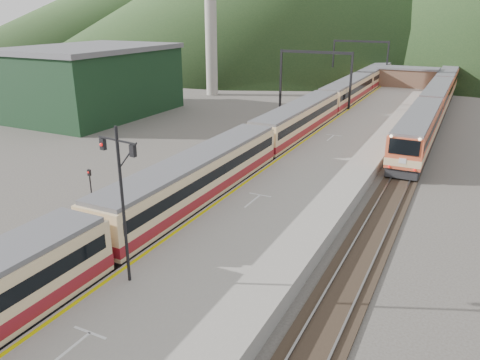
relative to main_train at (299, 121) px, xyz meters
The scene contains 13 objects.
track_main 2.33m from the main_train, 90.00° to the right, with size 2.60×200.00×0.23m.
track_far 5.52m from the main_train, 165.12° to the right, with size 2.60×200.00×0.23m.
track_second 11.73m from the main_train, ahead, with size 2.60×200.00×0.23m.
platform 6.68m from the main_train, 30.72° to the right, with size 8.00×100.00×1.00m, color gray.
gantry_near 14.42m from the main_train, 101.78° to the left, with size 9.55×0.25×8.00m.
gantry_far 38.94m from the main_train, 94.21° to the left, with size 9.55×0.25×8.00m.
warehouse 28.11m from the main_train, behind, with size 14.50×20.50×8.60m.
station_shed 37.10m from the main_train, 81.32° to the left, with size 9.40×4.40×3.10m.
main_train is the anchor object (origin of this frame).
second_train 23.25m from the main_train, 60.35° to the left, with size 2.78×57.14×3.40m.
signal_mast 30.77m from the main_train, 84.83° to the right, with size 2.19×0.46×7.23m.
short_signal_b 13.75m from the main_train, 98.93° to the right, with size 0.25×0.20×2.27m.
short_signal_c 23.28m from the main_train, 108.85° to the right, with size 0.22×0.16×2.27m.
Camera 1 is at (15.60, -3.56, 12.62)m, focal length 35.00 mm.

